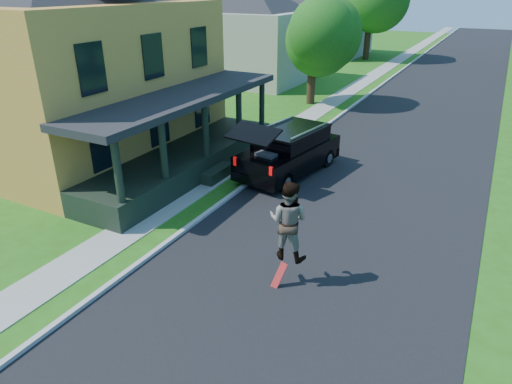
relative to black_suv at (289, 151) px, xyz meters
The scene contains 12 objects.
ground 8.52m from the black_suv, 67.80° to the right, with size 140.00×140.00×0.00m, color #2B5A12.
street 12.60m from the black_suv, 75.25° to the left, with size 8.00×120.00×0.02m, color black.
curb 12.22m from the black_suv, 94.00° to the left, with size 0.15×120.00×0.12m, color #ACABA6.
sidewalk 12.43m from the black_suv, 101.17° to the left, with size 1.30×120.00×0.03m, color gray.
front_walk 6.63m from the black_suv, 163.69° to the right, with size 6.50×1.20×0.03m, color gray.
main_house 10.57m from the black_suv, 169.11° to the right, with size 15.56×15.56×10.10m.
neighbor_house_mid 19.44m from the black_suv, 122.52° to the left, with size 12.78×12.78×8.30m.
neighbor_house_far 33.92m from the black_suv, 107.76° to the left, with size 12.78×12.78×8.30m.
black_suv is the anchor object (origin of this frame).
skateboarder 7.22m from the black_suv, 66.27° to the right, with size 1.03×0.83×2.01m.
skateboard 7.51m from the black_suv, 67.68° to the right, with size 0.36×0.32×0.69m.
tree_left_mid 12.29m from the black_suv, 107.49° to the left, with size 4.98×4.70×6.82m.
Camera 1 is at (3.49, -7.60, 6.86)m, focal length 32.00 mm.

